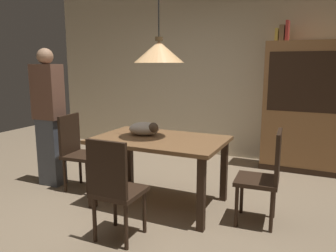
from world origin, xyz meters
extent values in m
plane|color=#847056|center=(0.00, 0.00, 0.00)|extent=(10.00, 10.00, 0.00)
cube|color=beige|center=(0.00, 2.65, 1.45)|extent=(6.40, 0.10, 2.90)
cube|color=brown|center=(-0.02, 0.36, 0.73)|extent=(1.40, 0.90, 0.04)
cube|color=black|center=(-0.64, -0.03, 0.35)|extent=(0.07, 0.07, 0.71)
cube|color=black|center=(0.60, -0.03, 0.35)|extent=(0.07, 0.07, 0.71)
cube|color=black|center=(-0.64, 0.75, 0.35)|extent=(0.07, 0.07, 0.71)
cube|color=black|center=(0.60, 0.75, 0.35)|extent=(0.07, 0.07, 0.71)
cube|color=black|center=(-0.02, -0.44, 0.43)|extent=(0.40, 0.40, 0.04)
cube|color=black|center=(-0.02, -0.62, 0.69)|extent=(0.38, 0.04, 0.48)
cylinder|color=black|center=(0.14, -0.28, 0.21)|extent=(0.04, 0.04, 0.41)
cylinder|color=black|center=(-0.18, -0.28, 0.21)|extent=(0.04, 0.04, 0.41)
cylinder|color=black|center=(0.14, -0.60, 0.21)|extent=(0.04, 0.04, 0.41)
cylinder|color=black|center=(-0.18, -0.60, 0.21)|extent=(0.04, 0.04, 0.41)
cube|color=black|center=(1.03, 0.36, 0.43)|extent=(0.43, 0.43, 0.04)
cube|color=black|center=(1.21, 0.37, 0.69)|extent=(0.06, 0.38, 0.48)
cylinder|color=black|center=(0.86, 0.51, 0.21)|extent=(0.04, 0.04, 0.41)
cylinder|color=black|center=(0.88, 0.19, 0.21)|extent=(0.04, 0.04, 0.41)
cylinder|color=black|center=(1.18, 0.53, 0.21)|extent=(0.04, 0.04, 0.41)
cylinder|color=black|center=(1.20, 0.21, 0.21)|extent=(0.04, 0.04, 0.41)
cube|color=black|center=(-1.07, 0.36, 0.43)|extent=(0.43, 0.43, 0.04)
cube|color=black|center=(-1.25, 0.35, 0.69)|extent=(0.07, 0.38, 0.48)
cylinder|color=black|center=(-0.90, 0.21, 0.21)|extent=(0.04, 0.04, 0.41)
cylinder|color=black|center=(-0.92, 0.53, 0.21)|extent=(0.04, 0.04, 0.41)
cylinder|color=black|center=(-1.21, 0.19, 0.21)|extent=(0.04, 0.04, 0.41)
cylinder|color=black|center=(-1.24, 0.51, 0.21)|extent=(0.04, 0.04, 0.41)
ellipsoid|color=beige|center=(-0.24, 0.43, 0.82)|extent=(0.39, 0.31, 0.15)
sphere|color=brown|center=(-0.11, 0.41, 0.85)|extent=(0.11, 0.11, 0.11)
cylinder|color=brown|center=(-0.36, 0.49, 0.78)|extent=(0.18, 0.04, 0.04)
cone|color=#E0A86B|center=(-0.02, 0.36, 1.66)|extent=(0.52, 0.52, 0.22)
cylinder|color=#513D23|center=(-0.02, 0.36, 1.79)|extent=(0.08, 0.08, 0.04)
cube|color=olive|center=(1.32, 2.32, 0.93)|extent=(1.10, 0.44, 1.85)
cube|color=black|center=(1.32, 2.10, 1.29)|extent=(0.97, 0.01, 0.81)
cube|color=black|center=(1.32, 2.32, 0.04)|extent=(1.12, 0.45, 0.08)
cube|color=gold|center=(0.90, 2.32, 1.94)|extent=(0.04, 0.20, 0.18)
cube|color=brown|center=(0.96, 2.32, 1.96)|extent=(0.06, 0.24, 0.22)
cube|color=#B73833|center=(1.03, 2.32, 1.99)|extent=(0.04, 0.22, 0.28)
cube|color=#4C515B|center=(-1.55, 0.34, 0.43)|extent=(0.30, 0.20, 0.86)
cube|color=brown|center=(-1.55, 0.34, 1.20)|extent=(0.36, 0.22, 0.68)
sphere|color=#A37A5B|center=(-1.55, 0.34, 1.63)|extent=(0.20, 0.20, 0.20)
camera|label=1|loc=(1.54, -2.78, 1.55)|focal=35.61mm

